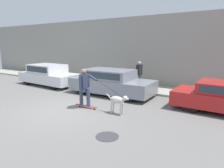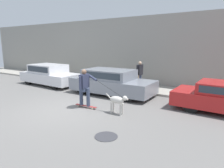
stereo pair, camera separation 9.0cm
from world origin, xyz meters
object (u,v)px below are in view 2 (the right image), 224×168
object	(u,v)px
dog	(118,101)
parked_car_1	(111,82)
parked_car_0	(50,75)
skateboarder	(85,86)
pedestrian_with_bag	(140,74)

from	to	relation	value
dog	parked_car_1	bearing A→B (deg)	132.29
parked_car_0	skateboarder	world-z (taller)	skateboarder
dog	skateboarder	world-z (taller)	skateboarder
dog	parked_car_0	bearing A→B (deg)	164.79
parked_car_1	dog	size ratio (longest dim) A/B	4.37
skateboarder	pedestrian_with_bag	bearing A→B (deg)	79.11
parked_car_0	pedestrian_with_bag	bearing A→B (deg)	17.95
skateboarder	parked_car_1	bearing A→B (deg)	93.97
parked_car_0	pedestrian_with_bag	xyz separation A→B (m)	(5.72, 1.61, 0.33)
dog	pedestrian_with_bag	bearing A→B (deg)	108.48
parked_car_1	pedestrian_with_bag	world-z (taller)	pedestrian_with_bag
parked_car_0	skateboarder	size ratio (longest dim) A/B	1.80
parked_car_0	dog	distance (m)	7.14
parked_car_1	dog	xyz separation A→B (m)	(1.87, -2.41, -0.14)
parked_car_0	dog	xyz separation A→B (m)	(6.72, -2.41, -0.13)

